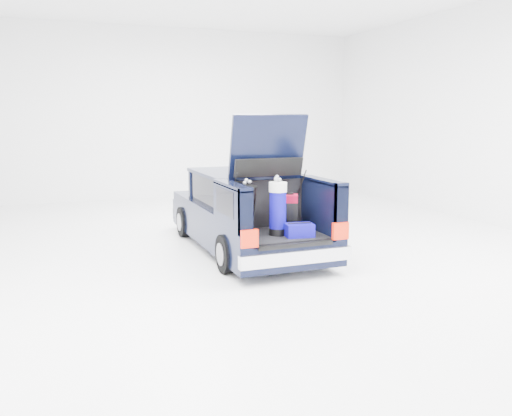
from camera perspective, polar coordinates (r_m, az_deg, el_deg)
name	(u,v)px	position (r m, az deg, el deg)	size (l,w,h in m)	color
ground	(246,249)	(10.09, -1.02, -4.34)	(14.00, 14.00, 0.00)	white
car	(244,213)	(10.05, -1.24, -0.48)	(1.87, 4.65, 2.47)	black
red_suitcase	(286,212)	(8.83, 3.20, -0.47)	(0.44, 0.38, 0.62)	maroon
black_golf_bag	(247,209)	(8.60, -0.92, -0.07)	(0.34, 0.41, 0.87)	black
blue_golf_bag	(278,208)	(8.44, 2.31, 0.00)	(0.28, 0.28, 0.94)	black
blue_duffel	(299,230)	(8.39, 4.58, -2.33)	(0.46, 0.33, 0.22)	#0B057D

